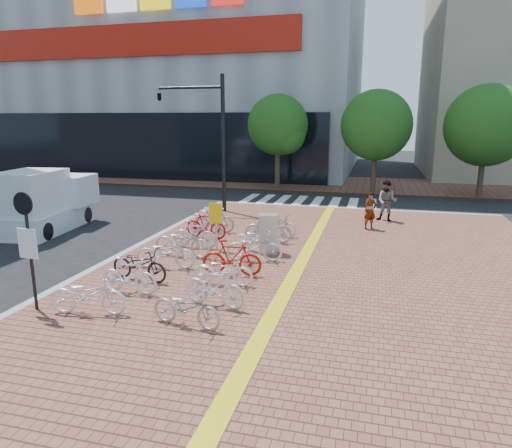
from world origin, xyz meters
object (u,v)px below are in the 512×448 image
(notice_sign, at_px, (28,237))
(utility_box, at_px, (268,234))
(bike_9, at_px, (215,287))
(bike_5, at_px, (195,234))
(bike_6, at_px, (206,225))
(bike_8, at_px, (187,308))
(pedestrian_b, at_px, (387,201))
(bike_3, at_px, (166,253))
(bike_13, at_px, (257,239))
(bike_1, at_px, (128,276))
(bike_11, at_px, (232,258))
(bike_2, at_px, (139,264))
(bike_15, at_px, (276,225))
(bike_10, at_px, (223,270))
(bike_14, at_px, (268,229))
(bike_12, at_px, (254,247))
(pedestrian_a, at_px, (370,211))
(bike_0, at_px, (88,295))
(box_truck, at_px, (46,202))
(yellow_sign, at_px, (216,217))
(bike_4, at_px, (182,242))
(bike_7, at_px, (214,220))
(traffic_light_pole, at_px, (193,118))

(notice_sign, bearing_deg, utility_box, 54.49)
(bike_9, distance_m, utility_box, 4.71)
(bike_5, height_order, bike_6, bike_6)
(bike_8, bearing_deg, pedestrian_b, -12.10)
(bike_3, height_order, bike_13, bike_3)
(bike_1, relative_size, bike_11, 0.92)
(pedestrian_b, distance_m, notice_sign, 14.63)
(bike_2, distance_m, bike_15, 6.40)
(bike_10, bearing_deg, pedestrian_b, -27.40)
(bike_5, height_order, bike_14, bike_14)
(bike_1, relative_size, bike_12, 0.90)
(bike_3, distance_m, pedestrian_a, 8.92)
(bike_0, distance_m, notice_sign, 1.90)
(bike_13, height_order, pedestrian_b, pedestrian_b)
(box_truck, bearing_deg, utility_box, -8.02)
(bike_11, relative_size, pedestrian_b, 0.96)
(bike_6, xyz_separation_m, notice_sign, (-1.51, -7.33, 1.27))
(bike_3, xyz_separation_m, yellow_sign, (0.81, 2.27, 0.66))
(bike_4, relative_size, bike_11, 1.11)
(bike_8, relative_size, utility_box, 1.24)
(bike_0, distance_m, bike_8, 2.44)
(yellow_sign, height_order, notice_sign, notice_sign)
(bike_5, bearing_deg, notice_sign, 165.21)
(bike_9, relative_size, box_truck, 0.36)
(bike_8, bearing_deg, bike_1, 65.24)
(bike_5, xyz_separation_m, notice_sign, (-1.62, -5.96, 1.30))
(pedestrian_a, bearing_deg, bike_4, -172.46)
(bike_14, distance_m, box_truck, 9.50)
(bike_10, distance_m, yellow_sign, 3.53)
(utility_box, distance_m, yellow_sign, 1.89)
(bike_6, xyz_separation_m, bike_9, (2.52, -6.06, -0.01))
(bike_7, distance_m, bike_11, 5.22)
(bike_4, xyz_separation_m, bike_7, (-0.13, 3.37, 0.00))
(bike_3, height_order, bike_10, bike_3)
(bike_14, bearing_deg, bike_12, 178.90)
(bike_0, relative_size, bike_9, 1.09)
(utility_box, bearing_deg, pedestrian_b, 57.50)
(bike_13, relative_size, yellow_sign, 1.03)
(bike_6, bearing_deg, bike_1, -170.53)
(bike_13, bearing_deg, bike_11, -176.30)
(bike_10, xyz_separation_m, yellow_sign, (-1.34, 3.19, 0.71))
(bike_8, distance_m, box_truck, 11.85)
(bike_3, xyz_separation_m, bike_14, (2.32, 3.62, 0.05))
(bike_5, bearing_deg, pedestrian_a, -52.78)
(bike_15, relative_size, box_truck, 0.37)
(bike_7, distance_m, traffic_light_pole, 6.26)
(bike_6, distance_m, bike_7, 0.91)
(bike_4, relative_size, bike_6, 1.14)
(bike_4, relative_size, pedestrian_b, 1.07)
(bike_9, relative_size, bike_15, 0.98)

